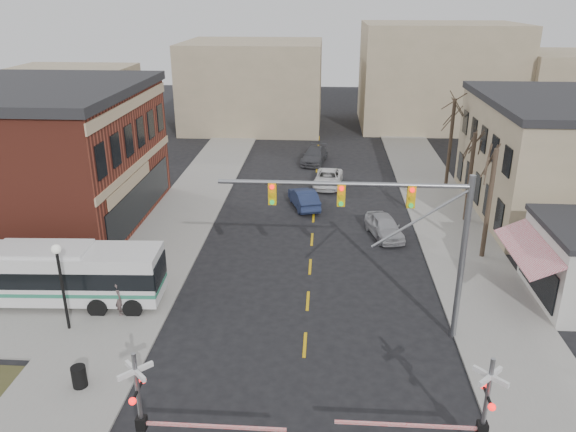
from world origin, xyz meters
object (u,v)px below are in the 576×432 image
object	(u,v)px
car_b	(304,198)
car_d	(314,155)
trash_bin	(79,377)
pedestrian_near	(119,298)
rr_crossing_east	(473,408)
car_a	(384,226)
car_c	(328,178)
street_lamp	(60,270)
rr_crossing_west	(151,403)
transit_bus	(46,274)
traffic_signal_mast	(398,222)
pedestrian_far	(131,270)

from	to	relation	value
car_b	car_d	size ratio (longest dim) A/B	0.90
trash_bin	car_b	xyz separation A→B (m)	(8.29, 21.72, 0.15)
car_b	pedestrian_near	xyz separation A→B (m)	(-8.56, -16.10, 0.28)
rr_crossing_east	car_a	xyz separation A→B (m)	(-1.17, 19.00, -1.24)
car_a	car_c	bearing A→B (deg)	96.19
street_lamp	pedestrian_near	bearing A→B (deg)	35.90
car_d	rr_crossing_west	bearing A→B (deg)	-88.26
transit_bus	trash_bin	distance (m)	7.99
trash_bin	car_c	size ratio (longest dim) A/B	0.20
traffic_signal_mast	street_lamp	world-z (taller)	traffic_signal_mast
transit_bus	pedestrian_far	bearing A→B (deg)	32.37
car_a	pedestrian_far	world-z (taller)	pedestrian_far
traffic_signal_mast	car_c	distance (m)	22.88
transit_bus	car_b	size ratio (longest dim) A/B	2.71
transit_bus	trash_bin	world-z (taller)	transit_bus
rr_crossing_west	pedestrian_near	size ratio (longest dim) A/B	3.15
car_c	car_d	distance (m)	7.09
transit_bus	street_lamp	world-z (taller)	street_lamp
car_a	street_lamp	bearing A→B (deg)	-156.23
transit_bus	rr_crossing_west	xyz separation A→B (m)	(8.41, -9.57, 0.24)
trash_bin	rr_crossing_east	bearing A→B (deg)	-9.38
car_d	pedestrian_far	distance (m)	26.78
car_b	rr_crossing_east	bearing A→B (deg)	89.02
transit_bus	car_a	size ratio (longest dim) A/B	2.79
transit_bus	car_d	xyz separation A→B (m)	(13.18, 27.31, -1.02)
car_c	car_a	bearing A→B (deg)	-64.06
traffic_signal_mast	pedestrian_near	size ratio (longest dim) A/B	6.19
street_lamp	car_d	world-z (taller)	street_lamp
rr_crossing_west	trash_bin	size ratio (longest dim) A/B	6.04
car_b	pedestrian_far	size ratio (longest dim) A/B	2.88
rr_crossing_east	street_lamp	distance (m)	18.61
rr_crossing_east	street_lamp	bearing A→B (deg)	159.08
transit_bus	car_d	world-z (taller)	transit_bus
traffic_signal_mast	car_d	distance (m)	29.82
pedestrian_near	pedestrian_far	size ratio (longest dim) A/B	1.16
car_d	pedestrian_near	size ratio (longest dim) A/B	2.77
car_a	pedestrian_far	xyz separation A→B (m)	(-14.63, -7.65, 0.16)
car_a	car_b	bearing A→B (deg)	123.32
car_c	pedestrian_near	world-z (taller)	pedestrian_near
transit_bus	car_d	bearing A→B (deg)	64.24
traffic_signal_mast	pedestrian_near	bearing A→B (deg)	176.56
rr_crossing_west	car_c	world-z (taller)	rr_crossing_west
car_d	pedestrian_far	bearing A→B (deg)	-101.81
car_b	pedestrian_far	world-z (taller)	pedestrian_far
street_lamp	pedestrian_far	distance (m)	5.51
traffic_signal_mast	transit_bus	bearing A→B (deg)	174.26
pedestrian_far	transit_bus	bearing A→B (deg)	179.80
transit_bus	traffic_signal_mast	bearing A→B (deg)	-5.74
pedestrian_far	trash_bin	bearing A→B (deg)	-117.60
car_b	trash_bin	bearing A→B (deg)	52.57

